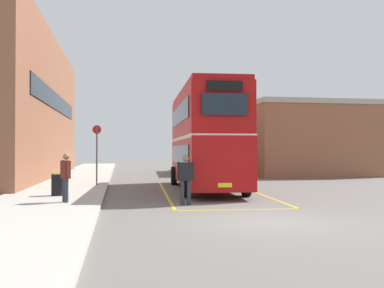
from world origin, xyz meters
The scene contains 11 objects.
ground_plane centered at (0.00, 14.40, 0.00)m, with size 135.60×135.60×0.00m, color #66605B.
sidewalk_left centered at (-6.50, 16.80, 0.07)m, with size 4.00×57.60×0.14m, color #B2ADA3.
brick_building_left centered at (-11.09, 18.93, 4.66)m, with size 6.05×23.18×9.32m.
depot_building_right centered at (9.92, 23.13, 2.72)m, with size 8.97×14.57×5.42m.
double_decker_bus centered at (0.14, 9.13, 2.51)m, with size 3.15×9.99×4.75m.
single_deck_bus centered at (2.85, 23.40, 1.64)m, with size 3.08×9.28×3.02m.
pedestrian_boarding centered at (-1.63, 3.74, 1.01)m, with size 0.58×0.25×1.74m.
pedestrian_waiting_near centered at (-5.71, 4.06, 1.10)m, with size 0.39×0.52×1.66m.
litter_bin centered at (-6.28, 6.29, 0.58)m, with size 0.51×0.51×0.87m.
bus_stop_sign centered at (-5.04, 11.12, 1.94)m, with size 0.44×0.12×3.03m.
bay_marking_yellow centered at (0.10, 7.27, 0.00)m, with size 4.74×12.08×0.01m.
Camera 1 is at (-3.89, -11.04, 1.92)m, focal length 40.11 mm.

